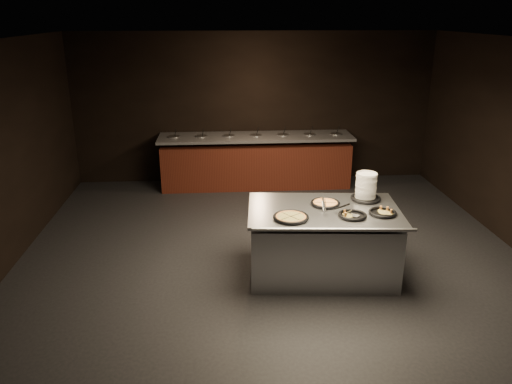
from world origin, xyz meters
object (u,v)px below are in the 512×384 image
serving_counter (322,243)px  pan_cheese_whole (325,203)px  plate_stack (366,186)px  pan_veggie_whole (291,217)px

serving_counter → pan_cheese_whole: bearing=77.5°
plate_stack → pan_cheese_whole: (-0.58, -0.20, -0.15)m
plate_stack → pan_veggie_whole: 1.26m
plate_stack → pan_veggie_whole: (-1.08, -0.63, -0.15)m
serving_counter → pan_veggie_whole: (-0.46, -0.28, 0.49)m
plate_stack → pan_veggie_whole: size_ratio=0.79×
plate_stack → pan_cheese_whole: 0.63m
pan_veggie_whole → serving_counter: bearing=31.4°
serving_counter → pan_veggie_whole: pan_veggie_whole is taller
pan_veggie_whole → pan_cheese_whole: (0.50, 0.42, -0.00)m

